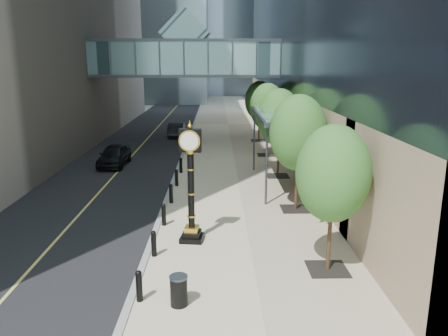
{
  "coord_description": "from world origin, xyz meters",
  "views": [
    {
      "loc": [
        -0.31,
        -11.12,
        7.22
      ],
      "look_at": [
        -0.03,
        5.83,
        3.08
      ],
      "focal_mm": 35.0,
      "sensor_mm": 36.0,
      "label": 1
    }
  ],
  "objects_px": {
    "pedestrian": "(324,205)",
    "trash_bin": "(179,292)",
    "car_far": "(177,129)",
    "street_clock": "(191,192)",
    "car_near": "(114,155)"
  },
  "relations": [
    {
      "from": "car_near",
      "to": "street_clock",
      "type": "bearing_deg",
      "value": -64.06
    },
    {
      "from": "street_clock",
      "to": "trash_bin",
      "type": "height_order",
      "value": "street_clock"
    },
    {
      "from": "street_clock",
      "to": "car_near",
      "type": "relative_size",
      "value": 1.1
    },
    {
      "from": "street_clock",
      "to": "car_near",
      "type": "xyz_separation_m",
      "value": [
        -6.25,
        13.64,
        -1.39
      ]
    },
    {
      "from": "pedestrian",
      "to": "trash_bin",
      "type": "bearing_deg",
      "value": 73.45
    },
    {
      "from": "street_clock",
      "to": "pedestrian",
      "type": "relative_size",
      "value": 2.75
    },
    {
      "from": "trash_bin",
      "to": "pedestrian",
      "type": "distance_m",
      "value": 9.05
    },
    {
      "from": "trash_bin",
      "to": "car_far",
      "type": "height_order",
      "value": "car_far"
    },
    {
      "from": "trash_bin",
      "to": "car_far",
      "type": "xyz_separation_m",
      "value": [
        -2.8,
        31.18,
        0.21
      ]
    },
    {
      "from": "car_near",
      "to": "pedestrian",
      "type": "bearing_deg",
      "value": -42.91
    },
    {
      "from": "street_clock",
      "to": "trash_bin",
      "type": "bearing_deg",
      "value": -84.08
    },
    {
      "from": "street_clock",
      "to": "car_far",
      "type": "distance_m",
      "value": 26.45
    },
    {
      "from": "street_clock",
      "to": "pedestrian",
      "type": "distance_m",
      "value": 6.26
    },
    {
      "from": "car_near",
      "to": "car_far",
      "type": "xyz_separation_m",
      "value": [
        3.33,
        12.62,
        -0.05
      ]
    },
    {
      "from": "trash_bin",
      "to": "car_far",
      "type": "distance_m",
      "value": 31.31
    }
  ]
}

